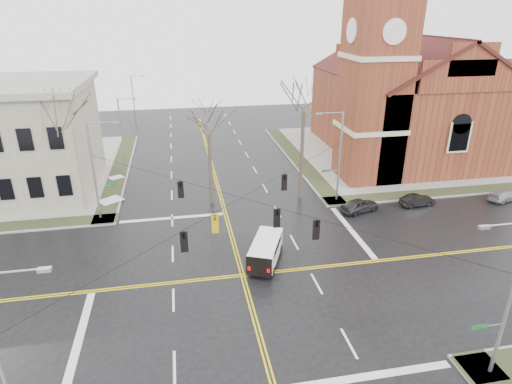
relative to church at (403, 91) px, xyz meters
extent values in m
plane|color=black|center=(-24.76, -24.78, -8.43)|extent=(120.00, 120.00, 0.00)
cube|color=gray|center=(0.24, 0.22, -8.36)|extent=(30.00, 30.00, 0.15)
cube|color=#28331C|center=(-13.56, 0.22, -8.28)|extent=(2.00, 30.00, 0.02)
cube|color=#28331C|center=(0.24, -13.58, -8.28)|extent=(30.00, 2.00, 0.02)
cube|color=#28331C|center=(-35.96, 0.22, -8.28)|extent=(2.00, 30.00, 0.02)
cube|color=gold|center=(-24.88, -24.78, -8.43)|extent=(0.12, 100.00, 0.01)
cube|color=gold|center=(-24.64, -24.78, -8.43)|extent=(0.12, 100.00, 0.01)
cube|color=gold|center=(-24.76, -24.90, -8.43)|extent=(100.00, 0.12, 0.01)
cube|color=gold|center=(-24.76, -24.66, -8.43)|extent=(100.00, 0.12, 0.01)
cube|color=silver|center=(-19.76, -35.28, -8.43)|extent=(9.50, 0.50, 0.01)
cube|color=silver|center=(-29.76, -14.28, -8.43)|extent=(9.50, 0.50, 0.01)
cube|color=silver|center=(-35.26, -29.78, -8.43)|extent=(0.50, 9.50, 0.01)
cube|color=silver|center=(-14.26, -19.78, -8.43)|extent=(0.50, 9.50, 0.01)
cube|color=maroon|center=(-7.76, -7.78, 1.57)|extent=(6.00, 6.00, 20.00)
cylinder|color=silver|center=(-7.76, -10.83, 7.57)|extent=(2.40, 0.15, 2.40)
cylinder|color=silver|center=(-10.81, -7.78, 7.57)|extent=(0.15, 2.40, 2.40)
cube|color=maroon|center=(1.24, 1.22, -3.43)|extent=(18.00, 24.00, 10.00)
cube|color=maroon|center=(-7.96, -4.78, -6.23)|extent=(2.00, 5.00, 4.40)
cylinder|color=gray|center=(-13.26, -13.28, -3.78)|extent=(0.20, 0.20, 9.00)
cylinder|color=gray|center=(-13.86, -13.28, -5.13)|extent=(1.20, 0.06, 0.06)
cube|color=#106128|center=(-14.56, -13.28, -5.13)|extent=(0.90, 0.04, 0.25)
cylinder|color=gray|center=(-14.46, -13.28, 0.62)|extent=(2.40, 0.08, 0.08)
cube|color=gray|center=(-15.66, -13.28, 0.57)|extent=(0.50, 0.22, 0.15)
cylinder|color=gray|center=(-36.26, -13.28, -3.78)|extent=(0.20, 0.20, 9.00)
cylinder|color=gray|center=(-35.66, -13.28, -5.13)|extent=(1.20, 0.06, 0.06)
cube|color=#106128|center=(-34.96, -13.28, -5.13)|extent=(0.90, 0.04, 0.25)
cylinder|color=gray|center=(-35.06, -13.28, 0.62)|extent=(2.40, 0.08, 0.08)
cube|color=gray|center=(-33.86, -13.28, 0.57)|extent=(0.50, 0.22, 0.15)
cylinder|color=gray|center=(-13.26, -36.28, -3.78)|extent=(0.20, 0.20, 9.00)
cylinder|color=gray|center=(-13.86, -36.28, -5.13)|extent=(1.20, 0.06, 0.06)
cube|color=#106128|center=(-14.56, -36.28, -5.13)|extent=(0.90, 0.04, 0.25)
cylinder|color=gray|center=(-14.46, -36.28, 0.62)|extent=(2.40, 0.08, 0.08)
cube|color=gray|center=(-15.66, -36.28, 0.57)|extent=(0.50, 0.22, 0.15)
cylinder|color=gray|center=(-36.26, -36.28, -3.78)|extent=(0.20, 0.20, 9.00)
cylinder|color=gray|center=(-35.06, -36.28, 0.62)|extent=(2.40, 0.08, 0.08)
cube|color=gray|center=(-33.86, -36.28, 0.57)|extent=(0.50, 0.22, 0.15)
cylinder|color=black|center=(-24.76, -24.78, -2.23)|extent=(23.02, 23.02, 0.03)
cylinder|color=black|center=(-24.76, -24.78, -2.23)|extent=(23.02, 23.02, 0.03)
imported|color=black|center=(-28.76, -28.78, -2.98)|extent=(0.21, 0.26, 1.30)
imported|color=black|center=(-20.76, -20.78, -2.98)|extent=(0.21, 0.26, 1.30)
imported|color=#C59F0B|center=(-26.76, -26.78, -2.98)|extent=(0.21, 0.26, 1.30)
imported|color=black|center=(-28.76, -20.78, -2.98)|extent=(0.21, 0.26, 1.30)
imported|color=black|center=(-20.76, -28.78, -2.98)|extent=(0.21, 0.26, 1.30)
imported|color=black|center=(-22.76, -26.78, -2.98)|extent=(0.21, 0.26, 1.30)
cylinder|color=gray|center=(-35.56, 3.22, -4.33)|extent=(0.16, 0.16, 8.00)
cylinder|color=gray|center=(-34.56, 3.22, -0.43)|extent=(2.00, 0.07, 0.07)
cube|color=gray|center=(-33.56, 3.22, -0.48)|extent=(0.45, 0.20, 0.13)
cylinder|color=gray|center=(-35.56, 23.22, -4.33)|extent=(0.16, 0.16, 8.00)
cylinder|color=gray|center=(-34.56, 23.22, -0.43)|extent=(2.00, 0.07, 0.07)
cube|color=gray|center=(-33.56, 23.22, -0.48)|extent=(0.45, 0.20, 0.13)
cube|color=white|center=(-22.76, -23.39, -7.35)|extent=(3.59, 5.13, 1.53)
cube|color=white|center=(-21.98, -21.56, -7.58)|extent=(2.02, 1.48, 1.08)
cube|color=black|center=(-21.86, -21.27, -7.08)|extent=(1.58, 0.76, 0.72)
cube|color=black|center=(-22.69, -23.22, -6.85)|extent=(3.00, 3.72, 0.50)
cube|color=#B70C0A|center=(-24.37, -25.35, -7.53)|extent=(0.22, 0.14, 0.31)
cube|color=#B70C0A|center=(-23.08, -25.90, -7.53)|extent=(0.22, 0.14, 0.31)
cube|color=black|center=(-22.76, -23.39, -8.14)|extent=(3.65, 5.19, 0.09)
cylinder|color=black|center=(-22.90, -21.61, -8.11)|extent=(0.47, 0.69, 0.65)
cylinder|color=black|center=(-21.38, -22.26, -8.11)|extent=(0.47, 0.69, 0.65)
cylinder|color=black|center=(-24.15, -24.51, -8.11)|extent=(0.47, 0.69, 0.65)
cylinder|color=black|center=(-22.63, -25.17, -8.11)|extent=(0.47, 0.69, 0.65)
imported|color=black|center=(-12.03, -16.19, -7.77)|extent=(4.18, 2.64, 1.32)
imported|color=black|center=(-5.87, -15.95, -7.86)|extent=(3.55, 1.50, 1.14)
imported|color=#9F9FA1|center=(3.60, -16.36, -7.88)|extent=(4.13, 2.57, 1.12)
cylinder|color=#3B2F25|center=(-38.35, -11.34, -4.09)|extent=(0.36, 0.36, 8.38)
cylinder|color=#3B2F25|center=(-25.80, -11.58, -4.76)|extent=(0.36, 0.36, 7.05)
cylinder|color=#3B2F25|center=(-16.73, -11.98, -3.85)|extent=(0.36, 0.36, 8.86)
camera|label=1|loc=(-28.66, -50.88, 9.35)|focal=30.00mm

